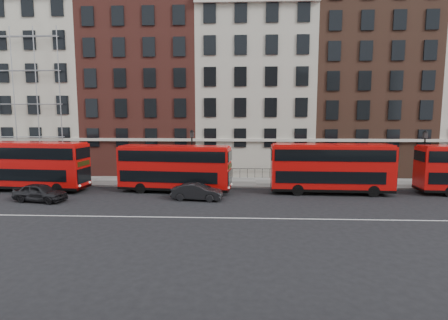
{
  "coord_description": "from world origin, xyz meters",
  "views": [
    {
      "loc": [
        -1.62,
        -24.37,
        6.6
      ],
      "look_at": [
        -2.96,
        5.0,
        3.0
      ],
      "focal_mm": 28.0,
      "sensor_mm": 36.0,
      "label": 1
    }
  ],
  "objects_px": {
    "car_front": "(197,192)",
    "bus_c": "(330,167)",
    "car_rear": "(40,193)",
    "bus_a": "(29,165)",
    "bus_b": "(174,167)"
  },
  "relations": [
    {
      "from": "bus_c",
      "to": "car_rear",
      "type": "height_order",
      "value": "bus_c"
    },
    {
      "from": "car_front",
      "to": "bus_c",
      "type": "bearing_deg",
      "value": -68.54
    },
    {
      "from": "car_rear",
      "to": "car_front",
      "type": "height_order",
      "value": "car_rear"
    },
    {
      "from": "bus_a",
      "to": "car_rear",
      "type": "relative_size",
      "value": 2.53
    },
    {
      "from": "bus_a",
      "to": "bus_c",
      "type": "bearing_deg",
      "value": 5.21
    },
    {
      "from": "bus_c",
      "to": "car_front",
      "type": "bearing_deg",
      "value": -163.48
    },
    {
      "from": "bus_c",
      "to": "car_front",
      "type": "distance_m",
      "value": 11.75
    },
    {
      "from": "bus_a",
      "to": "car_rear",
      "type": "bearing_deg",
      "value": -45.72
    },
    {
      "from": "bus_a",
      "to": "bus_b",
      "type": "distance_m",
      "value": 13.18
    },
    {
      "from": "car_rear",
      "to": "car_front",
      "type": "bearing_deg",
      "value": -74.77
    },
    {
      "from": "bus_b",
      "to": "car_rear",
      "type": "height_order",
      "value": "bus_b"
    },
    {
      "from": "bus_a",
      "to": "bus_b",
      "type": "height_order",
      "value": "bus_a"
    },
    {
      "from": "bus_a",
      "to": "bus_c",
      "type": "relative_size",
      "value": 1.02
    },
    {
      "from": "bus_b",
      "to": "car_rear",
      "type": "xyz_separation_m",
      "value": [
        -9.93,
        -4.0,
        -1.5
      ]
    },
    {
      "from": "bus_a",
      "to": "bus_c",
      "type": "distance_m",
      "value": 26.79
    }
  ]
}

